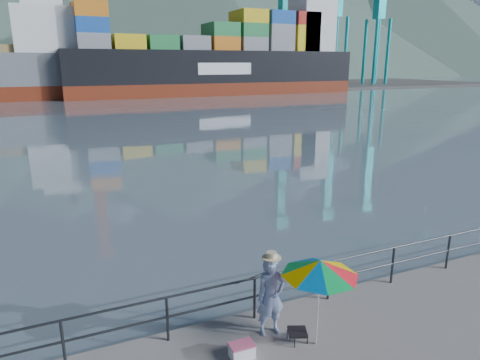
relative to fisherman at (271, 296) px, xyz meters
name	(u,v)px	position (x,y,z in m)	size (l,w,h in m)	color
harbor_water	(57,82)	(-1.07, 128.92, -0.87)	(500.00, 280.00, 0.00)	slate
far_dock	(111,89)	(8.93, 91.92, -0.87)	(200.00, 40.00, 0.40)	#514F4C
guardrail	(213,307)	(-1.07, 0.62, -0.35)	(22.00, 0.06, 1.03)	#2D3033
port_cranes	(214,11)	(29.93, 82.92, 15.13)	(116.00, 28.00, 38.40)	#B61312
container_stacks	(200,71)	(29.69, 92.17, 2.67)	(58.00, 5.40, 7.80)	orange
fisherman	(271,296)	(0.00, 0.00, 0.00)	(0.63, 0.42, 1.73)	navy
beach_umbrella	(320,268)	(0.68, -0.73, 0.86)	(2.03, 2.03, 1.89)	white
folding_stool	(297,336)	(0.37, -0.50, -0.73)	(0.50, 0.50, 0.25)	black
cooler_bag	(242,351)	(-0.89, -0.49, -0.73)	(0.47, 0.31, 0.27)	white
fishing_rod	(251,313)	(-0.05, 0.84, -0.87)	(0.02, 0.02, 2.09)	black
container_ship	(224,61)	(26.76, 69.40, 5.02)	(53.64, 8.94, 18.10)	maroon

